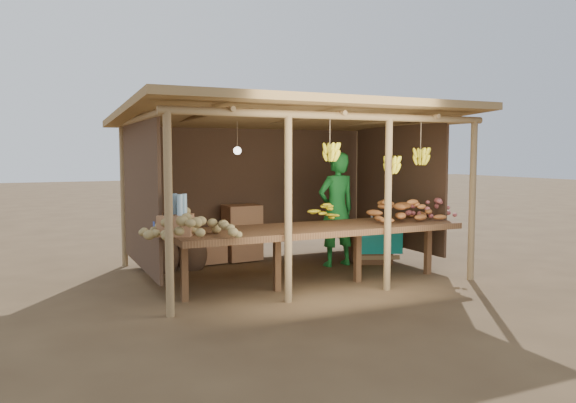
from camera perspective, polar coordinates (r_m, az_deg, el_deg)
name	(u,v)px	position (r m, az deg, el deg)	size (l,w,h in m)	color
ground	(288,272)	(8.33, 0.00, -7.21)	(60.00, 60.00, 0.00)	brown
stall_structure	(290,141)	(8.21, 0.19, 6.12)	(4.70, 3.50, 2.43)	#93744B
counter	(319,231)	(7.37, 3.14, -2.98)	(3.90, 1.05, 0.80)	brown
potato_heap	(188,221)	(6.41, -10.09, -2.01)	(1.12, 0.67, 0.37)	olive
sweet_potato_heap	(404,208)	(8.05, 11.73, -0.67)	(1.09, 0.66, 0.36)	#AB602C
onion_heap	(429,206)	(8.49, 14.16, -0.46)	(0.81, 0.49, 0.36)	#BB5C5B
banana_pile	(322,210)	(7.80, 3.51, -0.82)	(0.54, 0.32, 0.34)	yellow
tomato_basin	(171,225)	(6.88, -11.83, -2.38)	(0.41, 0.41, 0.22)	navy
bottle_box	(176,220)	(6.62, -11.33, -1.81)	(0.48, 0.43, 0.49)	#986644
vendor	(337,209)	(8.74, 4.96, -0.81)	(0.64, 0.42, 1.77)	#197429
tarp_crate	(371,241)	(9.17, 8.40, -4.01)	(0.86, 0.81, 0.82)	brown
carton_stack	(230,238)	(9.11, -5.90, -3.67)	(1.21, 0.49, 0.89)	#986644
burlap_sacks	(177,252)	(8.60, -11.16, -5.04)	(0.91, 0.47, 0.64)	#4C3423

